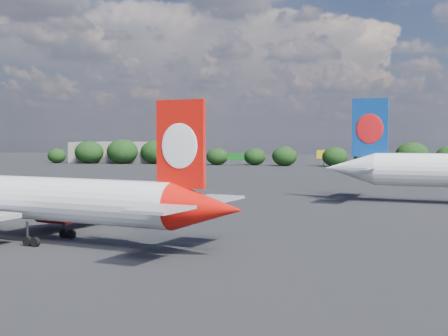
# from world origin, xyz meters

# --- Properties ---
(ground) EXTENTS (500.00, 500.00, 0.00)m
(ground) POSITION_xyz_m (0.00, 60.00, 0.00)
(ground) COLOR black
(ground) RESTS_ON ground
(qantas_airliner) EXTENTS (41.72, 39.93, 13.73)m
(qantas_airliner) POSITION_xyz_m (-4.16, 19.58, 4.18)
(qantas_airliner) COLOR white
(qantas_airliner) RESTS_ON ground
(terminal_building) EXTENTS (42.00, 16.00, 8.00)m
(terminal_building) POSITION_xyz_m (-65.00, 192.00, 4.00)
(terminal_building) COLOR gray
(terminal_building) RESTS_ON ground
(highway_sign) EXTENTS (6.00, 0.30, 4.50)m
(highway_sign) POSITION_xyz_m (-18.00, 176.00, 3.13)
(highway_sign) COLOR #125D19
(highway_sign) RESTS_ON ground
(billboard_yellow) EXTENTS (5.00, 0.30, 5.50)m
(billboard_yellow) POSITION_xyz_m (12.00, 182.00, 3.87)
(billboard_yellow) COLOR gold
(billboard_yellow) RESTS_ON ground
(horizon_treeline) EXTENTS (201.65, 17.19, 9.17)m
(horizon_treeline) POSITION_xyz_m (7.15, 180.54, 3.97)
(horizon_treeline) COLOR black
(horizon_treeline) RESTS_ON ground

